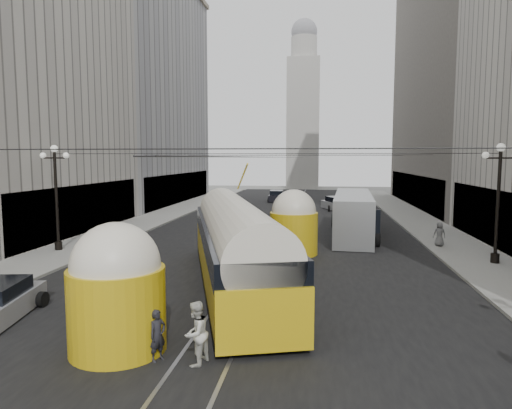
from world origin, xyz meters
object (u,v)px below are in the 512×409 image
(pedestrian_sidewalk_right, at_px, (439,234))
(streetcar, at_px, (235,244))
(pedestrian_crossing_a, at_px, (158,335))
(city_bus, at_px, (353,213))
(pedestrian_crossing_b, at_px, (196,333))

(pedestrian_sidewalk_right, bearing_deg, streetcar, 41.99)
(pedestrian_crossing_a, bearing_deg, pedestrian_sidewalk_right, -3.12)
(city_bus, bearing_deg, pedestrian_sidewalk_right, -37.69)
(pedestrian_sidewalk_right, bearing_deg, pedestrian_crossing_b, 58.49)
(streetcar, height_order, pedestrian_sidewalk_right, streetcar)
(pedestrian_sidewalk_right, bearing_deg, city_bus, -38.00)
(pedestrian_crossing_a, bearing_deg, pedestrian_crossing_b, -63.37)
(pedestrian_crossing_b, distance_m, pedestrian_sidewalk_right, 21.22)
(pedestrian_crossing_a, height_order, pedestrian_sidewalk_right, pedestrian_sidewalk_right)
(streetcar, height_order, city_bus, streetcar)
(city_bus, height_order, pedestrian_crossing_b, city_bus)
(pedestrian_crossing_b, height_order, pedestrian_sidewalk_right, pedestrian_crossing_b)
(streetcar, height_order, pedestrian_crossing_b, streetcar)
(streetcar, xyz_separation_m, city_bus, (6.19, 14.30, -0.22))
(streetcar, bearing_deg, pedestrian_crossing_a, -95.85)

